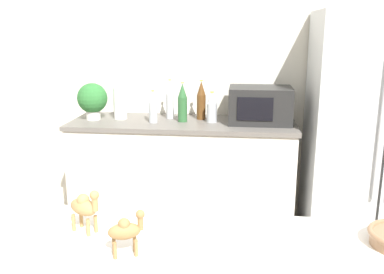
{
  "coord_description": "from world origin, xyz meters",
  "views": [
    {
      "loc": [
        0.21,
        -0.9,
        1.64
      ],
      "look_at": [
        -0.06,
        1.4,
        1.05
      ],
      "focal_mm": 40.0,
      "sensor_mm": 36.0,
      "label": 1
    }
  ],
  "objects_px": {
    "paper_towel_roll": "(120,103)",
    "back_bottle_4": "(170,100)",
    "back_bottle_1": "(212,108)",
    "back_bottle_2": "(201,101)",
    "refrigerator": "(371,132)",
    "camel_figurine": "(126,230)",
    "potted_plant": "(92,99)",
    "back_bottle_0": "(182,103)",
    "microwave": "(260,105)",
    "camel_figurine_second": "(85,206)",
    "back_bottle_3": "(153,107)"
  },
  "relations": [
    {
      "from": "paper_towel_roll",
      "to": "back_bottle_2",
      "type": "bearing_deg",
      "value": 5.46
    },
    {
      "from": "refrigerator",
      "to": "back_bottle_2",
      "type": "xyz_separation_m",
      "value": [
        -1.3,
        0.15,
        0.19
      ]
    },
    {
      "from": "paper_towel_roll",
      "to": "camel_figurine",
      "type": "bearing_deg",
      "value": -73.5
    },
    {
      "from": "refrigerator",
      "to": "back_bottle_4",
      "type": "height_order",
      "value": "refrigerator"
    },
    {
      "from": "back_bottle_0",
      "to": "back_bottle_2",
      "type": "relative_size",
      "value": 0.98
    },
    {
      "from": "microwave",
      "to": "back_bottle_0",
      "type": "relative_size",
      "value": 1.54
    },
    {
      "from": "back_bottle_1",
      "to": "camel_figurine",
      "type": "height_order",
      "value": "back_bottle_1"
    },
    {
      "from": "back_bottle_1",
      "to": "microwave",
      "type": "bearing_deg",
      "value": 4.26
    },
    {
      "from": "back_bottle_4",
      "to": "camel_figurine_second",
      "type": "height_order",
      "value": "back_bottle_4"
    },
    {
      "from": "back_bottle_0",
      "to": "camel_figurine",
      "type": "height_order",
      "value": "back_bottle_0"
    },
    {
      "from": "back_bottle_3",
      "to": "camel_figurine",
      "type": "xyz_separation_m",
      "value": [
        0.34,
        -2.02,
        -0.02
      ]
    },
    {
      "from": "microwave",
      "to": "back_bottle_0",
      "type": "distance_m",
      "value": 0.61
    },
    {
      "from": "back_bottle_0",
      "to": "back_bottle_1",
      "type": "relative_size",
      "value": 1.29
    },
    {
      "from": "paper_towel_roll",
      "to": "back_bottle_3",
      "type": "height_order",
      "value": "paper_towel_roll"
    },
    {
      "from": "potted_plant",
      "to": "back_bottle_4",
      "type": "height_order",
      "value": "back_bottle_4"
    },
    {
      "from": "microwave",
      "to": "back_bottle_1",
      "type": "bearing_deg",
      "value": -175.74
    },
    {
      "from": "back_bottle_1",
      "to": "camel_figurine_second",
      "type": "relative_size",
      "value": 1.45
    },
    {
      "from": "paper_towel_roll",
      "to": "microwave",
      "type": "height_order",
      "value": "microwave"
    },
    {
      "from": "back_bottle_4",
      "to": "refrigerator",
      "type": "bearing_deg",
      "value": -5.64
    },
    {
      "from": "back_bottle_3",
      "to": "paper_towel_roll",
      "type": "bearing_deg",
      "value": 159.76
    },
    {
      "from": "potted_plant",
      "to": "camel_figurine_second",
      "type": "height_order",
      "value": "potted_plant"
    },
    {
      "from": "potted_plant",
      "to": "microwave",
      "type": "xyz_separation_m",
      "value": [
        1.34,
        0.04,
        -0.03
      ]
    },
    {
      "from": "back_bottle_1",
      "to": "refrigerator",
      "type": "bearing_deg",
      "value": -2.23
    },
    {
      "from": "back_bottle_0",
      "to": "back_bottle_2",
      "type": "height_order",
      "value": "back_bottle_2"
    },
    {
      "from": "back_bottle_0",
      "to": "camel_figurine",
      "type": "distance_m",
      "value": 2.09
    },
    {
      "from": "back_bottle_2",
      "to": "paper_towel_roll",
      "type": "bearing_deg",
      "value": -174.54
    },
    {
      "from": "back_bottle_1",
      "to": "back_bottle_2",
      "type": "distance_m",
      "value": 0.15
    },
    {
      "from": "back_bottle_3",
      "to": "back_bottle_1",
      "type": "bearing_deg",
      "value": 8.35
    },
    {
      "from": "back_bottle_0",
      "to": "camel_figurine_second",
      "type": "distance_m",
      "value": 1.95
    },
    {
      "from": "paper_towel_roll",
      "to": "back_bottle_1",
      "type": "height_order",
      "value": "paper_towel_roll"
    },
    {
      "from": "paper_towel_roll",
      "to": "back_bottle_3",
      "type": "bearing_deg",
      "value": -20.24
    },
    {
      "from": "back_bottle_4",
      "to": "camel_figurine_second",
      "type": "xyz_separation_m",
      "value": [
        0.04,
        -2.06,
        -0.04
      ]
    },
    {
      "from": "potted_plant",
      "to": "back_bottle_0",
      "type": "xyz_separation_m",
      "value": [
        0.73,
        0.01,
        -0.02
      ]
    },
    {
      "from": "back_bottle_0",
      "to": "back_bottle_1",
      "type": "bearing_deg",
      "value": 1.04
    },
    {
      "from": "back_bottle_2",
      "to": "back_bottle_4",
      "type": "relative_size",
      "value": 0.99
    },
    {
      "from": "microwave",
      "to": "camel_figurine",
      "type": "bearing_deg",
      "value": -103.09
    },
    {
      "from": "back_bottle_0",
      "to": "camel_figurine",
      "type": "bearing_deg",
      "value": -86.91
    },
    {
      "from": "potted_plant",
      "to": "paper_towel_roll",
      "type": "xyz_separation_m",
      "value": [
        0.21,
        0.06,
        -0.04
      ]
    },
    {
      "from": "potted_plant",
      "to": "back_bottle_3",
      "type": "bearing_deg",
      "value": -6.0
    },
    {
      "from": "paper_towel_roll",
      "to": "camel_figurine",
      "type": "height_order",
      "value": "paper_towel_roll"
    },
    {
      "from": "back_bottle_2",
      "to": "camel_figurine_second",
      "type": "bearing_deg",
      "value": -95.89
    },
    {
      "from": "paper_towel_roll",
      "to": "back_bottle_4",
      "type": "bearing_deg",
      "value": 9.17
    },
    {
      "from": "refrigerator",
      "to": "paper_towel_roll",
      "type": "relative_size",
      "value": 6.82
    },
    {
      "from": "refrigerator",
      "to": "potted_plant",
      "type": "distance_m",
      "value": 2.17
    },
    {
      "from": "refrigerator",
      "to": "camel_figurine",
      "type": "bearing_deg",
      "value": -122.88
    },
    {
      "from": "refrigerator",
      "to": "back_bottle_1",
      "type": "relative_size",
      "value": 7.26
    },
    {
      "from": "back_bottle_0",
      "to": "back_bottle_3",
      "type": "bearing_deg",
      "value": -164.38
    },
    {
      "from": "back_bottle_2",
      "to": "camel_figurine_second",
      "type": "distance_m",
      "value": 2.07
    },
    {
      "from": "refrigerator",
      "to": "back_bottle_3",
      "type": "distance_m",
      "value": 1.67
    },
    {
      "from": "potted_plant",
      "to": "camel_figurine",
      "type": "distance_m",
      "value": 2.24
    }
  ]
}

